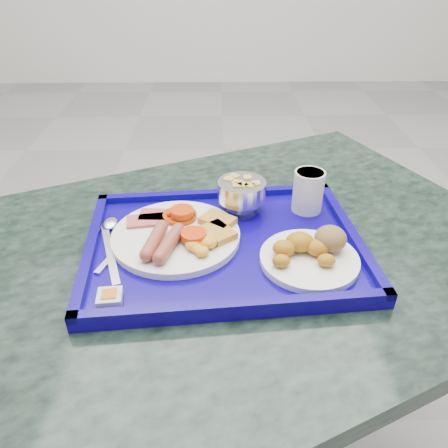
% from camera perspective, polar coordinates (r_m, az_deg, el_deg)
% --- Properties ---
extents(floor, '(6.00, 6.00, 0.00)m').
position_cam_1_polar(floor, '(1.85, 0.62, -6.89)').
color(floor, gray).
rests_on(floor, ground).
extents(table, '(1.36, 1.17, 0.72)m').
position_cam_1_polar(table, '(0.92, -1.29, -12.79)').
color(table, slate).
rests_on(table, floor).
extents(tray, '(0.52, 0.40, 0.03)m').
position_cam_1_polar(tray, '(0.79, -0.00, -2.81)').
color(tray, '#0D027C').
rests_on(tray, table).
extents(main_plate, '(0.23, 0.23, 0.04)m').
position_cam_1_polar(main_plate, '(0.79, -5.85, -1.35)').
color(main_plate, white).
rests_on(main_plate, tray).
extents(bread_plate, '(0.17, 0.17, 0.05)m').
position_cam_1_polar(bread_plate, '(0.75, 11.35, -3.60)').
color(bread_plate, white).
rests_on(bread_plate, tray).
extents(fruit_bowl, '(0.10, 0.10, 0.07)m').
position_cam_1_polar(fruit_bowl, '(0.86, 2.32, 4.32)').
color(fruit_bowl, silver).
rests_on(fruit_bowl, tray).
extents(juice_cup, '(0.06, 0.06, 0.08)m').
position_cam_1_polar(juice_cup, '(0.88, 10.95, 4.40)').
color(juice_cup, white).
rests_on(juice_cup, tray).
extents(spoon, '(0.08, 0.17, 0.01)m').
position_cam_1_polar(spoon, '(0.84, -14.42, -0.81)').
color(spoon, silver).
rests_on(spoon, tray).
extents(knife, '(0.07, 0.18, 0.00)m').
position_cam_1_polar(knife, '(0.79, -14.71, -3.50)').
color(knife, silver).
rests_on(knife, tray).
extents(jam_packet, '(0.04, 0.04, 0.01)m').
position_cam_1_polar(jam_packet, '(0.69, -14.71, -9.24)').
color(jam_packet, silver).
rests_on(jam_packet, tray).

